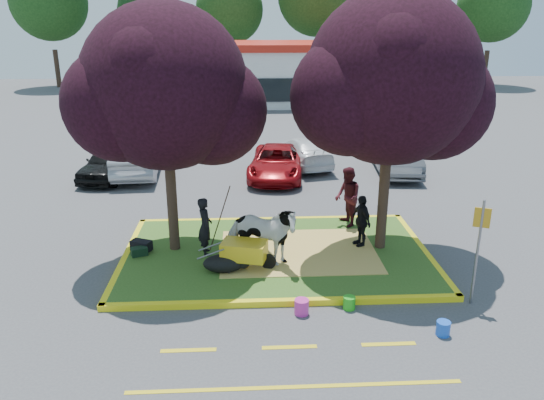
{
  "coord_description": "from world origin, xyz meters",
  "views": [
    {
      "loc": [
        -0.82,
        -13.16,
        6.23
      ],
      "look_at": [
        -0.1,
        0.5,
        1.48
      ],
      "focal_mm": 35.0,
      "sensor_mm": 36.0,
      "label": 1
    }
  ],
  "objects_px": {
    "bucket_blue": "(443,328)",
    "car_black": "(110,162)",
    "calf": "(224,263)",
    "bucket_green": "(349,303)",
    "car_silver": "(138,155)",
    "handler": "(205,226)",
    "bucket_pink": "(302,307)",
    "sign_post": "(479,241)",
    "wheelbarrow": "(245,251)",
    "cow": "(261,235)"
  },
  "relations": [
    {
      "from": "handler",
      "to": "wheelbarrow",
      "type": "distance_m",
      "value": 1.48
    },
    {
      "from": "handler",
      "to": "sign_post",
      "type": "distance_m",
      "value": 6.81
    },
    {
      "from": "wheelbarrow",
      "to": "bucket_blue",
      "type": "distance_m",
      "value": 5.04
    },
    {
      "from": "calf",
      "to": "sign_post",
      "type": "xyz_separation_m",
      "value": [
        5.7,
        -1.6,
        1.17
      ]
    },
    {
      "from": "wheelbarrow",
      "to": "car_silver",
      "type": "bearing_deg",
      "value": 129.39
    },
    {
      "from": "bucket_pink",
      "to": "bucket_blue",
      "type": "relative_size",
      "value": 1.11
    },
    {
      "from": "handler",
      "to": "car_black",
      "type": "height_order",
      "value": "handler"
    },
    {
      "from": "sign_post",
      "to": "car_silver",
      "type": "bearing_deg",
      "value": 153.24
    },
    {
      "from": "sign_post",
      "to": "bucket_pink",
      "type": "distance_m",
      "value": 4.17
    },
    {
      "from": "sign_post",
      "to": "cow",
      "type": "bearing_deg",
      "value": -179.88
    },
    {
      "from": "calf",
      "to": "bucket_green",
      "type": "relative_size",
      "value": 3.51
    },
    {
      "from": "sign_post",
      "to": "car_silver",
      "type": "height_order",
      "value": "sign_post"
    },
    {
      "from": "handler",
      "to": "car_silver",
      "type": "relative_size",
      "value": 0.33
    },
    {
      "from": "bucket_blue",
      "to": "sign_post",
      "type": "bearing_deg",
      "value": 48.2
    },
    {
      "from": "car_silver",
      "to": "bucket_blue",
      "type": "bearing_deg",
      "value": 120.52
    },
    {
      "from": "bucket_green",
      "to": "bucket_blue",
      "type": "relative_size",
      "value": 0.95
    },
    {
      "from": "bucket_blue",
      "to": "car_silver",
      "type": "distance_m",
      "value": 15.01
    },
    {
      "from": "car_black",
      "to": "car_silver",
      "type": "relative_size",
      "value": 0.8
    },
    {
      "from": "sign_post",
      "to": "bucket_green",
      "type": "bearing_deg",
      "value": -155.28
    },
    {
      "from": "bucket_green",
      "to": "calf",
      "type": "bearing_deg",
      "value": 149.23
    },
    {
      "from": "cow",
      "to": "sign_post",
      "type": "height_order",
      "value": "sign_post"
    },
    {
      "from": "bucket_blue",
      "to": "wheelbarrow",
      "type": "bearing_deg",
      "value": 144.16
    },
    {
      "from": "sign_post",
      "to": "bucket_pink",
      "type": "height_order",
      "value": "sign_post"
    },
    {
      "from": "cow",
      "to": "bucket_pink",
      "type": "relative_size",
      "value": 5.56
    },
    {
      "from": "wheelbarrow",
      "to": "car_black",
      "type": "distance_m",
      "value": 10.38
    },
    {
      "from": "sign_post",
      "to": "car_silver",
      "type": "distance_m",
      "value": 14.7
    },
    {
      "from": "cow",
      "to": "handler",
      "type": "distance_m",
      "value": 1.65
    },
    {
      "from": "handler",
      "to": "bucket_pink",
      "type": "distance_m",
      "value": 3.83
    },
    {
      "from": "handler",
      "to": "bucket_green",
      "type": "bearing_deg",
      "value": -141.53
    },
    {
      "from": "sign_post",
      "to": "handler",
      "type": "bearing_deg",
      "value": 179.11
    },
    {
      "from": "cow",
      "to": "handler",
      "type": "bearing_deg",
      "value": 80.18
    },
    {
      "from": "bucket_green",
      "to": "wheelbarrow",
      "type": "bearing_deg",
      "value": 142.23
    },
    {
      "from": "bucket_pink",
      "to": "cow",
      "type": "bearing_deg",
      "value": 110.07
    },
    {
      "from": "bucket_pink",
      "to": "bucket_blue",
      "type": "distance_m",
      "value": 2.99
    },
    {
      "from": "bucket_blue",
      "to": "car_silver",
      "type": "bearing_deg",
      "value": 124.27
    },
    {
      "from": "bucket_green",
      "to": "car_black",
      "type": "xyz_separation_m",
      "value": [
        -7.73,
        10.67,
        0.51
      ]
    },
    {
      "from": "calf",
      "to": "bucket_pink",
      "type": "distance_m",
      "value": 2.58
    },
    {
      "from": "bucket_blue",
      "to": "car_black",
      "type": "distance_m",
      "value": 15.14
    },
    {
      "from": "bucket_blue",
      "to": "car_black",
      "type": "xyz_separation_m",
      "value": [
        -9.47,
        11.8,
        0.5
      ]
    },
    {
      "from": "sign_post",
      "to": "bucket_green",
      "type": "relative_size",
      "value": 8.47
    },
    {
      "from": "bucket_pink",
      "to": "car_black",
      "type": "height_order",
      "value": "car_black"
    },
    {
      "from": "calf",
      "to": "bucket_pink",
      "type": "bearing_deg",
      "value": -38.64
    },
    {
      "from": "bucket_green",
      "to": "car_silver",
      "type": "bearing_deg",
      "value": 120.79
    },
    {
      "from": "sign_post",
      "to": "bucket_blue",
      "type": "xyz_separation_m",
      "value": [
        -1.1,
        -1.23,
        -1.39
      ]
    },
    {
      "from": "cow",
      "to": "bucket_green",
      "type": "xyz_separation_m",
      "value": [
        1.91,
        -2.07,
        -0.81
      ]
    },
    {
      "from": "bucket_green",
      "to": "bucket_pink",
      "type": "bearing_deg",
      "value": -171.76
    },
    {
      "from": "handler",
      "to": "wheelbarrow",
      "type": "height_order",
      "value": "handler"
    },
    {
      "from": "sign_post",
      "to": "wheelbarrow",
      "type": "bearing_deg",
      "value": -175.55
    },
    {
      "from": "calf",
      "to": "car_black",
      "type": "distance_m",
      "value": 10.21
    },
    {
      "from": "bucket_blue",
      "to": "car_black",
      "type": "relative_size",
      "value": 0.08
    }
  ]
}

